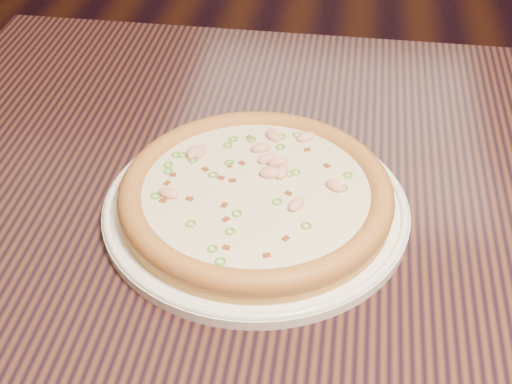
# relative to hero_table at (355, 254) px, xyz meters

# --- Properties ---
(ground) EXTENTS (9.00, 9.00, 0.00)m
(ground) POSITION_rel_hero_table_xyz_m (-0.13, 0.89, -0.65)
(ground) COLOR black
(hero_table) EXTENTS (1.20, 0.80, 0.75)m
(hero_table) POSITION_rel_hero_table_xyz_m (0.00, 0.00, 0.00)
(hero_table) COLOR black
(hero_table) RESTS_ON ground
(plate) EXTENTS (0.35, 0.35, 0.02)m
(plate) POSITION_rel_hero_table_xyz_m (-0.12, -0.05, 0.11)
(plate) COLOR white
(plate) RESTS_ON hero_table
(pizza) EXTENTS (0.31, 0.31, 0.03)m
(pizza) POSITION_rel_hero_table_xyz_m (-0.12, -0.05, 0.13)
(pizza) COLOR #BA9746
(pizza) RESTS_ON plate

